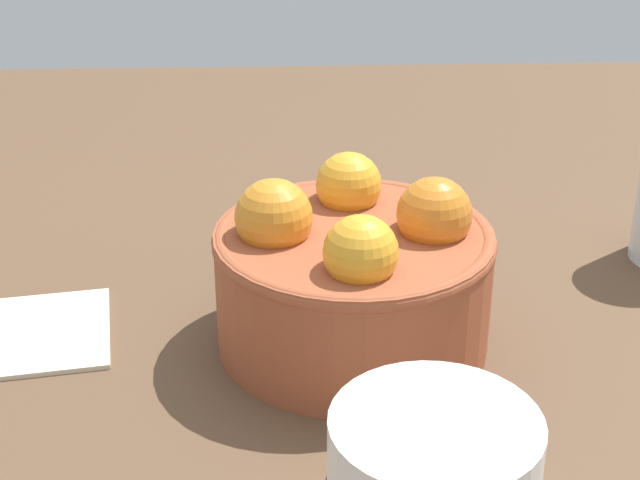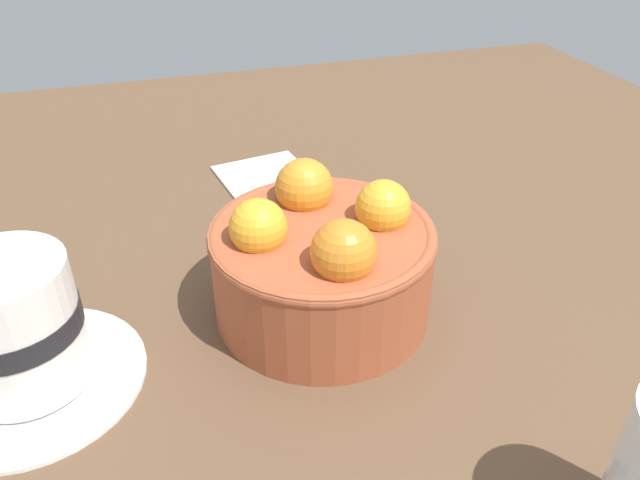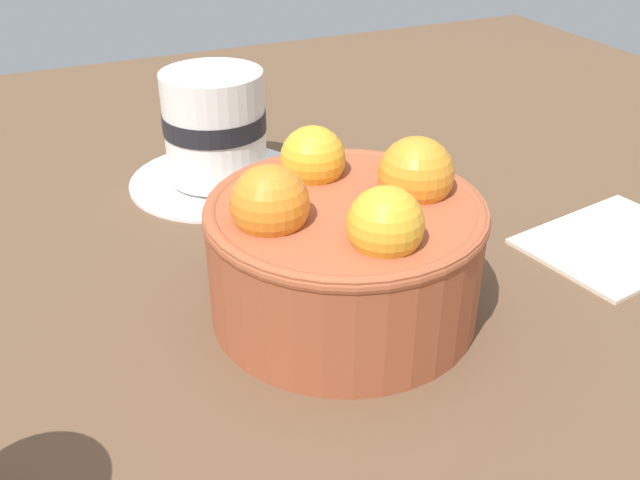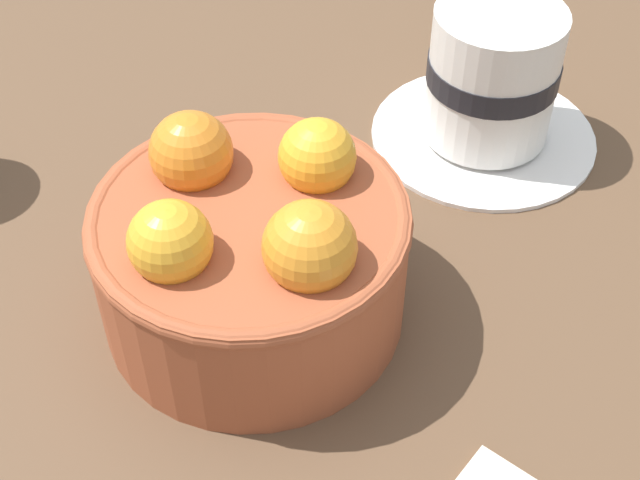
% 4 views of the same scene
% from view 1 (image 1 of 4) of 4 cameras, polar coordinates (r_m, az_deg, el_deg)
% --- Properties ---
extents(ground_plane, '(1.15, 1.16, 0.04)m').
position_cam_1_polar(ground_plane, '(0.58, 1.87, -7.67)').
color(ground_plane, brown).
extents(terracotta_bowl, '(0.16, 0.16, 0.10)m').
position_cam_1_polar(terracotta_bowl, '(0.55, 1.95, -2.00)').
color(terracotta_bowl, '#9E4C2D').
rests_on(terracotta_bowl, ground_plane).
extents(folded_napkin, '(0.14, 0.11, 0.01)m').
position_cam_1_polar(folded_napkin, '(0.60, -18.13, -5.31)').
color(folded_napkin, beige).
rests_on(folded_napkin, ground_plane).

